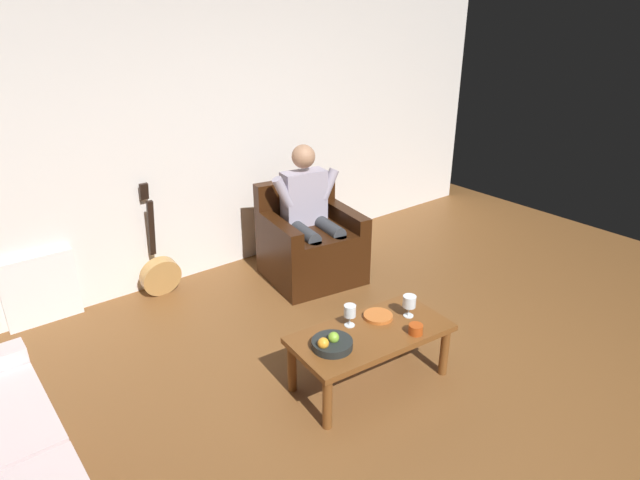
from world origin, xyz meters
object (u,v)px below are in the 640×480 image
object	(u,v)px
armchair	(310,245)
fruit_bowl	(332,343)
guitar	(160,272)
decorative_dish	(378,316)
wine_glass_near	(409,303)
coffee_table	(371,339)
person_seated	(310,210)
wine_glass_far	(350,312)
candle_jar	(416,329)

from	to	relation	value
armchair	fruit_bowl	xyz separation A→B (m)	(0.94, 1.46, 0.11)
guitar	fruit_bowl	bearing A→B (deg)	98.06
decorative_dish	wine_glass_near	bearing A→B (deg)	147.68
coffee_table	person_seated	bearing A→B (deg)	-113.03
fruit_bowl	decorative_dish	distance (m)	0.48
fruit_bowl	coffee_table	bearing A→B (deg)	177.11
armchair	guitar	distance (m)	1.35
guitar	wine_glass_far	world-z (taller)	guitar
coffee_table	guitar	size ratio (longest dim) A/B	1.11
coffee_table	wine_glass_near	bearing A→B (deg)	176.74
guitar	armchair	bearing A→B (deg)	156.19
armchair	decorative_dish	bearing A→B (deg)	79.84
person_seated	coffee_table	world-z (taller)	person_seated
armchair	wine_glass_far	xyz separation A→B (m)	(0.69, 1.34, 0.18)
person_seated	wine_glass_near	world-z (taller)	person_seated
person_seated	decorative_dish	bearing A→B (deg)	79.78
guitar	wine_glass_far	size ratio (longest dim) A/B	6.52
armchair	person_seated	world-z (taller)	person_seated
person_seated	fruit_bowl	world-z (taller)	person_seated
guitar	fruit_bowl	world-z (taller)	guitar
person_seated	decorative_dish	distance (m)	1.47
person_seated	wine_glass_near	distance (m)	1.52
decorative_dish	candle_jar	world-z (taller)	candle_jar
fruit_bowl	wine_glass_far	bearing A→B (deg)	-154.24
armchair	candle_jar	bearing A→B (deg)	84.71
guitar	wine_glass_near	world-z (taller)	guitar
person_seated	coffee_table	xyz separation A→B (m)	(0.62, 1.47, -0.32)
person_seated	fruit_bowl	size ratio (longest dim) A/B	4.78
armchair	coffee_table	xyz separation A→B (m)	(0.62, 1.48, 0.02)
wine_glass_near	decorative_dish	xyz separation A→B (m)	(0.18, -0.11, -0.09)
coffee_table	candle_jar	xyz separation A→B (m)	(-0.21, 0.20, 0.09)
person_seated	fruit_bowl	xyz separation A→B (m)	(0.94, 1.45, -0.23)
guitar	fruit_bowl	distance (m)	2.03
guitar	candle_jar	size ratio (longest dim) A/B	10.65
armchair	guitar	world-z (taller)	guitar
wine_glass_near	person_seated	bearing A→B (deg)	-101.20
fruit_bowl	person_seated	bearing A→B (deg)	-123.01
armchair	wine_glass_near	bearing A→B (deg)	87.54
wine_glass_far	fruit_bowl	size ratio (longest dim) A/B	0.59
coffee_table	guitar	xyz separation A→B (m)	(0.60, -2.02, -0.12)
coffee_table	wine_glass_far	bearing A→B (deg)	-65.49
person_seated	candle_jar	xyz separation A→B (m)	(0.42, 1.66, -0.23)
coffee_table	decorative_dish	distance (m)	0.19
coffee_table	fruit_bowl	size ratio (longest dim) A/B	4.29
wine_glass_near	fruit_bowl	world-z (taller)	wine_glass_near
guitar	wine_glass_near	xyz separation A→B (m)	(-0.93, 2.04, 0.29)
armchair	coffee_table	bearing A→B (deg)	75.78
coffee_table	wine_glass_near	size ratio (longest dim) A/B	7.12
guitar	decorative_dish	world-z (taller)	guitar
guitar	wine_glass_near	bearing A→B (deg)	114.58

